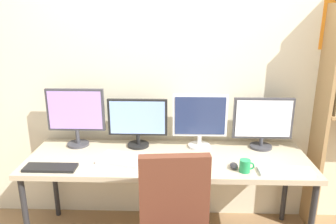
{
  "coord_description": "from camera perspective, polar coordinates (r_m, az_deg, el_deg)",
  "views": [
    {
      "loc": [
        0.08,
        -1.72,
        1.82
      ],
      "look_at": [
        0.0,
        0.65,
        1.09
      ],
      "focal_mm": 34.95,
      "sensor_mm": 36.0,
      "label": 1
    }
  ],
  "objects": [
    {
      "name": "wall_back",
      "position": [
        2.79,
        0.28,
        6.37
      ],
      "size": [
        4.57,
        0.11,
        2.6
      ],
      "color": "beige",
      "rests_on": "ground_plane"
    },
    {
      "name": "desk",
      "position": [
        2.58,
        -0.04,
        -8.88
      ],
      "size": [
        2.17,
        0.68,
        0.74
      ],
      "color": "tan",
      "rests_on": "ground_plane"
    },
    {
      "name": "monitor_far_left",
      "position": [
        2.79,
        -15.79,
        -0.3
      ],
      "size": [
        0.47,
        0.18,
        0.49
      ],
      "color": "#38383D",
      "rests_on": "desk"
    },
    {
      "name": "monitor_center_left",
      "position": [
        2.69,
        -5.31,
        -1.51
      ],
      "size": [
        0.49,
        0.18,
        0.41
      ],
      "color": "black",
      "rests_on": "desk"
    },
    {
      "name": "monitor_center_right",
      "position": [
        2.67,
        5.59,
        -1.23
      ],
      "size": [
        0.44,
        0.18,
        0.45
      ],
      "color": "silver",
      "rests_on": "desk"
    },
    {
      "name": "monitor_far_right",
      "position": [
        2.76,
        16.21,
        -1.59
      ],
      "size": [
        0.48,
        0.18,
        0.42
      ],
      "color": "#38383D",
      "rests_on": "desk"
    },
    {
      "name": "keyboard_left",
      "position": [
        2.52,
        -19.82,
        -9.11
      ],
      "size": [
        0.37,
        0.13,
        0.02
      ],
      "primitive_type": "cube",
      "color": "black",
      "rests_on": "desk"
    },
    {
      "name": "keyboard_center",
      "position": [
        2.35,
        -0.24,
        -9.98
      ],
      "size": [
        0.34,
        0.13,
        0.02
      ],
      "primitive_type": "cube",
      "color": "#38383D",
      "rests_on": "desk"
    },
    {
      "name": "keyboard_right",
      "position": [
        2.46,
        19.84,
        -9.7
      ],
      "size": [
        0.37,
        0.13,
        0.02
      ],
      "primitive_type": "cube",
      "color": "silver",
      "rests_on": "desk"
    },
    {
      "name": "computer_mouse",
      "position": [
        2.43,
        11.42,
        -9.15
      ],
      "size": [
        0.06,
        0.1,
        0.03
      ],
      "primitive_type": "ellipsoid",
      "color": "#38383D",
      "rests_on": "desk"
    },
    {
      "name": "laptop_closed",
      "position": [
        2.52,
        -8.22,
        -8.1
      ],
      "size": [
        0.36,
        0.28,
        0.02
      ],
      "primitive_type": "cube",
      "rotation": [
        0.0,
        0.0,
        -0.22
      ],
      "color": "silver",
      "rests_on": "desk"
    },
    {
      "name": "coffee_mug",
      "position": [
        2.38,
        13.31,
        -9.12
      ],
      "size": [
        0.11,
        0.08,
        0.09
      ],
      "color": "#1E8C4C",
      "rests_on": "desk"
    }
  ]
}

